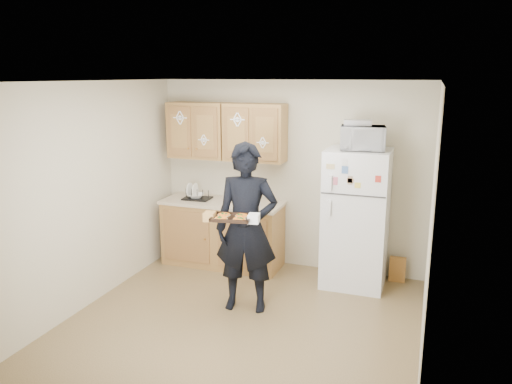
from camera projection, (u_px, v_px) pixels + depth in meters
floor at (242, 322)px, 5.29m from camera, size 3.60×3.60×0.00m
ceiling at (240, 81)px, 4.72m from camera, size 3.60×3.60×0.00m
wall_back at (290, 175)px, 6.66m from camera, size 3.60×0.04×2.50m
wall_front at (144, 275)px, 3.35m from camera, size 3.60×0.04×2.50m
wall_left at (92, 195)px, 5.59m from camera, size 0.04×3.60×2.50m
wall_right at (430, 226)px, 4.42m from camera, size 0.04×3.60×2.50m
refrigerator at (356, 218)px, 6.10m from camera, size 0.75×0.70×1.70m
base_cabinet at (223, 234)px, 6.83m from camera, size 1.60×0.60×0.86m
countertop at (222, 203)px, 6.72m from camera, size 1.64×0.64×0.04m
upper_cab_left at (198, 130)px, 6.76m from camera, size 0.80×0.33×0.75m
upper_cab_right at (255, 133)px, 6.49m from camera, size 0.80×0.33×0.75m
cereal_box at (397, 269)px, 6.31m from camera, size 0.20×0.07×0.32m
person at (247, 228)px, 5.42m from camera, size 0.75×0.56×1.87m
baking_tray at (232, 218)px, 5.13m from camera, size 0.45×0.36×0.04m
pizza_front_left at (221, 218)px, 5.07m from camera, size 0.14×0.14×0.02m
pizza_front_right at (239, 219)px, 5.04m from camera, size 0.14×0.14×0.02m
pizza_back_left at (224, 215)px, 5.20m from camera, size 0.14×0.14×0.02m
pizza_back_right at (242, 215)px, 5.17m from camera, size 0.14×0.14×0.02m
microwave at (363, 138)px, 5.81m from camera, size 0.56×0.42×0.28m
foil_pan at (358, 123)px, 5.82m from camera, size 0.34×0.26×0.07m
dish_rack at (197, 194)px, 6.82m from camera, size 0.38×0.29×0.15m
bowl at (196, 196)px, 6.83m from camera, size 0.28×0.28×0.05m
soap_bottle at (257, 200)px, 6.42m from camera, size 0.09×0.10×0.18m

